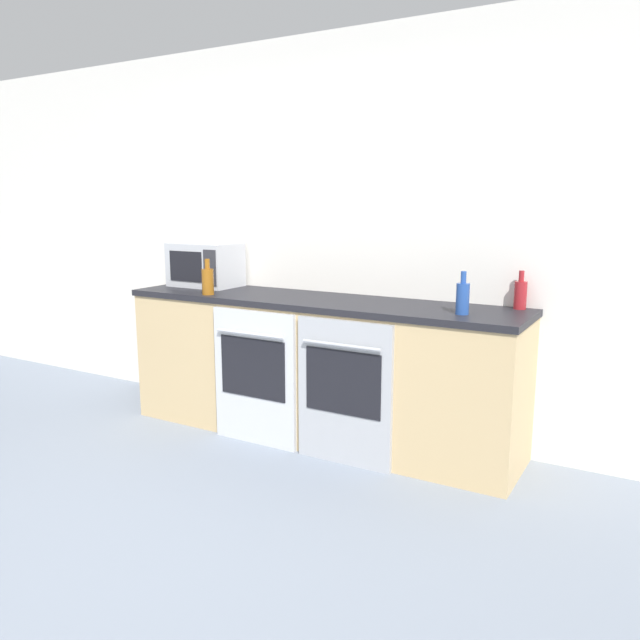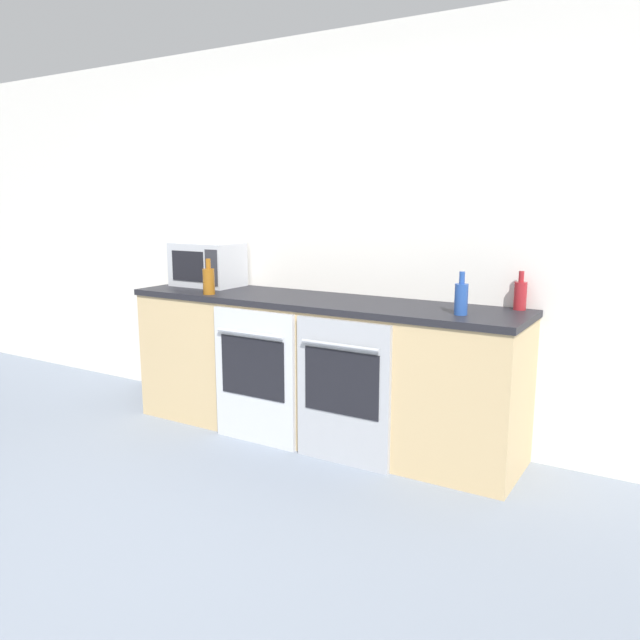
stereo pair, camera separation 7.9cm
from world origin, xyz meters
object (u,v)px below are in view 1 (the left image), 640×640
at_px(oven_left, 254,377).
at_px(microwave, 205,265).
at_px(bottle_blue, 463,297).
at_px(oven_right, 344,392).
at_px(bottle_amber, 208,281).
at_px(bottle_red, 520,294).

xyz_separation_m(oven_left, microwave, (-0.73, 0.42, 0.64)).
bearing_deg(microwave, oven_left, -30.12).
distance_m(oven_left, bottle_blue, 1.39).
relative_size(microwave, bottle_blue, 2.06).
distance_m(oven_right, bottle_amber, 1.22).
bearing_deg(oven_left, oven_right, 0.00).
relative_size(oven_right, bottle_blue, 3.65).
distance_m(oven_left, microwave, 1.05).
relative_size(oven_left, bottle_blue, 3.65).
bearing_deg(bottle_blue, bottle_red, 54.80).
xyz_separation_m(microwave, bottle_red, (2.21, 0.13, -0.07)).
xyz_separation_m(microwave, bottle_amber, (0.29, -0.33, -0.06)).
bearing_deg(microwave, bottle_amber, -48.04).
bearing_deg(bottle_blue, microwave, 174.09).
relative_size(oven_right, bottle_red, 3.90).
relative_size(oven_right, microwave, 1.77).
height_order(microwave, bottle_amber, microwave).
relative_size(microwave, bottle_amber, 2.05).
bearing_deg(microwave, bottle_red, 3.30).
xyz_separation_m(bottle_red, bottle_blue, (-0.23, -0.33, 0.01)).
height_order(oven_left, bottle_amber, bottle_amber).
bearing_deg(bottle_blue, oven_right, -160.53).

